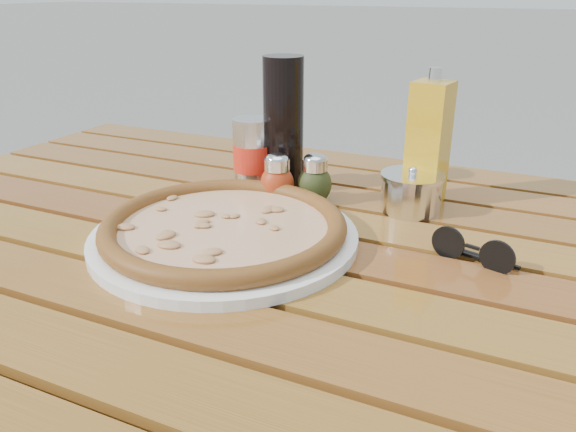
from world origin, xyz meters
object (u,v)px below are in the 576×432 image
at_px(sunglasses, 473,251).
at_px(soda_can, 253,155).
at_px(table, 282,290).
at_px(pepper_shaker, 277,179).
at_px(pizza, 224,226).
at_px(olive_oil_cruet, 428,143).
at_px(plate, 225,237).
at_px(dark_bottle, 283,125).
at_px(parmesan_tin, 411,192).
at_px(oregano_shaker, 315,179).

bearing_deg(sunglasses, soda_can, 176.93).
relative_size(table, pepper_shaker, 17.07).
bearing_deg(soda_can, pizza, -72.33).
bearing_deg(sunglasses, olive_oil_cruet, 134.40).
xyz_separation_m(pizza, pepper_shaker, (-0.00, 0.17, 0.02)).
height_order(table, olive_oil_cruet, olive_oil_cruet).
xyz_separation_m(plate, olive_oil_cruet, (0.21, 0.27, 0.09)).
bearing_deg(pizza, dark_bottle, 94.80).
bearing_deg(sunglasses, parmesan_tin, 144.64).
bearing_deg(olive_oil_cruet, table, -120.71).
relative_size(pizza, sunglasses, 4.06).
bearing_deg(dark_bottle, table, -65.47).
relative_size(soda_can, sunglasses, 1.08).
relative_size(plate, dark_bottle, 1.64).
bearing_deg(dark_bottle, soda_can, -158.04).
relative_size(pizza, soda_can, 3.75).
distance_m(table, pizza, 0.13).
relative_size(dark_bottle, parmesan_tin, 1.81).
distance_m(plate, soda_can, 0.23).
bearing_deg(dark_bottle, pepper_shaker, -73.76).
xyz_separation_m(plate, pepper_shaker, (-0.00, 0.17, 0.03)).
height_order(dark_bottle, olive_oil_cruet, dark_bottle).
height_order(oregano_shaker, parmesan_tin, oregano_shaker).
distance_m(pepper_shaker, dark_bottle, 0.10).
xyz_separation_m(plate, dark_bottle, (-0.02, 0.23, 0.10)).
bearing_deg(soda_can, plate, -72.33).
xyz_separation_m(oregano_shaker, parmesan_tin, (0.15, 0.03, -0.01)).
height_order(dark_bottle, soda_can, dark_bottle).
relative_size(plate, olive_oil_cruet, 1.71).
height_order(plate, olive_oil_cruet, olive_oil_cruet).
height_order(plate, oregano_shaker, oregano_shaker).
xyz_separation_m(parmesan_tin, sunglasses, (0.11, -0.14, -0.01)).
bearing_deg(olive_oil_cruet, dark_bottle, -170.33).
bearing_deg(dark_bottle, oregano_shaker, -28.42).
bearing_deg(pepper_shaker, soda_can, 146.13).
xyz_separation_m(pepper_shaker, parmesan_tin, (0.20, 0.05, -0.01)).
bearing_deg(oregano_shaker, soda_can, 170.42).
distance_m(pepper_shaker, oregano_shaker, 0.06).
distance_m(pizza, oregano_shaker, 0.20).
bearing_deg(pepper_shaker, pizza, -89.76).
distance_m(table, sunglasses, 0.26).
height_order(plate, parmesan_tin, parmesan_tin).
height_order(plate, sunglasses, sunglasses).
bearing_deg(plate, oregano_shaker, 74.11).
distance_m(pepper_shaker, soda_can, 0.08).
relative_size(table, sunglasses, 12.62).
relative_size(dark_bottle, soda_can, 1.83).
bearing_deg(dark_bottle, olive_oil_cruet, 9.67).
xyz_separation_m(dark_bottle, parmesan_tin, (0.22, -0.01, -0.08)).
distance_m(dark_bottle, parmesan_tin, 0.23).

